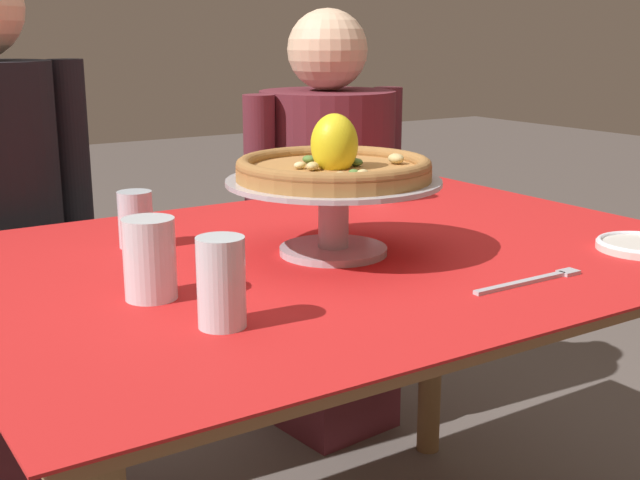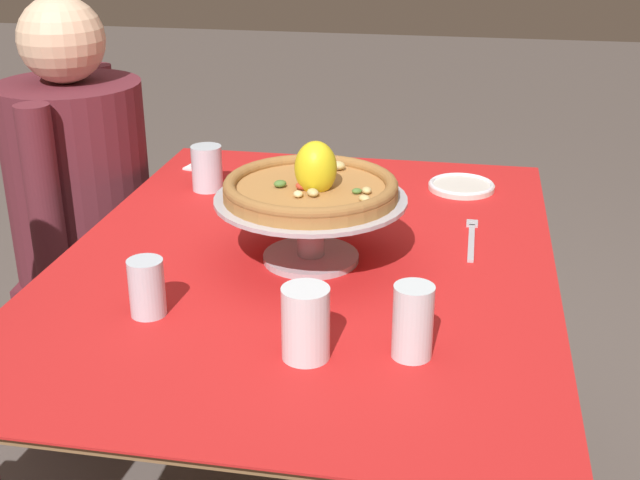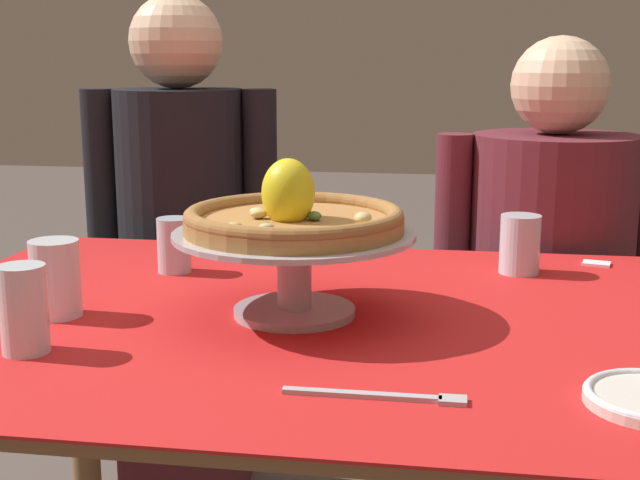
{
  "view_description": "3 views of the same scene",
  "coord_description": "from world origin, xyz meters",
  "px_view_note": "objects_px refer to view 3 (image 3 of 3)",
  "views": [
    {
      "loc": [
        -0.78,
        -1.13,
        1.09
      ],
      "look_at": [
        -0.04,
        -0.01,
        0.75
      ],
      "focal_mm": 46.13,
      "sensor_mm": 36.0,
      "label": 1
    },
    {
      "loc": [
        -1.46,
        -0.29,
        1.4
      ],
      "look_at": [
        -0.07,
        -0.04,
        0.79
      ],
      "focal_mm": 47.1,
      "sensor_mm": 36.0,
      "label": 2
    },
    {
      "loc": [
        0.21,
        -1.23,
        1.11
      ],
      "look_at": [
        0.01,
        0.04,
        0.83
      ],
      "focal_mm": 47.98,
      "sensor_mm": 36.0,
      "label": 3
    }
  ],
  "objects_px": {
    "pizza_stand": "(294,259)",
    "dinner_fork": "(384,396)",
    "water_glass_back_left": "(174,249)",
    "diner_right": "(548,302)",
    "pizza": "(293,217)",
    "sugar_packet": "(596,264)",
    "water_glass_back_right": "(520,248)",
    "diner_left": "(184,274)",
    "water_glass_side_left": "(56,283)",
    "water_glass_front_left": "(24,315)"
  },
  "relations": [
    {
      "from": "pizza",
      "to": "sugar_packet",
      "type": "height_order",
      "value": "pizza"
    },
    {
      "from": "water_glass_side_left",
      "to": "dinner_fork",
      "type": "relative_size",
      "value": 0.55
    },
    {
      "from": "water_glass_back_left",
      "to": "dinner_fork",
      "type": "height_order",
      "value": "water_glass_back_left"
    },
    {
      "from": "dinner_fork",
      "to": "sugar_packet",
      "type": "xyz_separation_m",
      "value": [
        0.34,
        0.7,
        -0.0
      ]
    },
    {
      "from": "water_glass_side_left",
      "to": "diner_left",
      "type": "bearing_deg",
      "value": 94.29
    },
    {
      "from": "water_glass_back_left",
      "to": "diner_left",
      "type": "height_order",
      "value": "diner_left"
    },
    {
      "from": "water_glass_back_left",
      "to": "diner_left",
      "type": "distance_m",
      "value": 0.54
    },
    {
      "from": "water_glass_back_left",
      "to": "sugar_packet",
      "type": "xyz_separation_m",
      "value": [
        0.77,
        0.18,
        -0.04
      ]
    },
    {
      "from": "pizza",
      "to": "sugar_packet",
      "type": "relative_size",
      "value": 6.53
    },
    {
      "from": "sugar_packet",
      "to": "diner_right",
      "type": "xyz_separation_m",
      "value": [
        -0.05,
        0.3,
        -0.16
      ]
    },
    {
      "from": "pizza_stand",
      "to": "dinner_fork",
      "type": "distance_m",
      "value": 0.35
    },
    {
      "from": "pizza_stand",
      "to": "water_glass_front_left",
      "type": "xyz_separation_m",
      "value": [
        -0.32,
        -0.22,
        -0.04
      ]
    },
    {
      "from": "water_glass_side_left",
      "to": "diner_left",
      "type": "distance_m",
      "value": 0.8
    },
    {
      "from": "pizza",
      "to": "water_glass_back_right",
      "type": "relative_size",
      "value": 3.08
    },
    {
      "from": "water_glass_front_left",
      "to": "pizza_stand",
      "type": "bearing_deg",
      "value": 34.47
    },
    {
      "from": "water_glass_front_left",
      "to": "water_glass_side_left",
      "type": "bearing_deg",
      "value": 101.66
    },
    {
      "from": "pizza_stand",
      "to": "diner_left",
      "type": "distance_m",
      "value": 0.85
    },
    {
      "from": "water_glass_back_right",
      "to": "diner_left",
      "type": "bearing_deg",
      "value": 152.44
    },
    {
      "from": "water_glass_back_right",
      "to": "diner_left",
      "type": "height_order",
      "value": "diner_left"
    },
    {
      "from": "diner_right",
      "to": "pizza",
      "type": "bearing_deg",
      "value": -122.83
    },
    {
      "from": "water_glass_back_right",
      "to": "diner_right",
      "type": "bearing_deg",
      "value": 75.66
    },
    {
      "from": "sugar_packet",
      "to": "pizza_stand",
      "type": "bearing_deg",
      "value": -141.31
    },
    {
      "from": "pizza_stand",
      "to": "water_glass_back_left",
      "type": "bearing_deg",
      "value": 139.4
    },
    {
      "from": "water_glass_front_left",
      "to": "diner_left",
      "type": "height_order",
      "value": "diner_left"
    },
    {
      "from": "pizza",
      "to": "water_glass_front_left",
      "type": "bearing_deg",
      "value": -145.66
    },
    {
      "from": "pizza",
      "to": "diner_left",
      "type": "height_order",
      "value": "diner_left"
    },
    {
      "from": "water_glass_front_left",
      "to": "water_glass_side_left",
      "type": "height_order",
      "value": "water_glass_front_left"
    },
    {
      "from": "pizza_stand",
      "to": "dinner_fork",
      "type": "height_order",
      "value": "pizza_stand"
    },
    {
      "from": "pizza_stand",
      "to": "water_glass_front_left",
      "type": "distance_m",
      "value": 0.39
    },
    {
      "from": "water_glass_back_right",
      "to": "pizza_stand",
      "type": "bearing_deg",
      "value": -138.06
    },
    {
      "from": "water_glass_back_right",
      "to": "sugar_packet",
      "type": "height_order",
      "value": "water_glass_back_right"
    },
    {
      "from": "dinner_fork",
      "to": "pizza_stand",
      "type": "bearing_deg",
      "value": 118.17
    },
    {
      "from": "diner_left",
      "to": "water_glass_side_left",
      "type": "bearing_deg",
      "value": -85.71
    },
    {
      "from": "water_glass_front_left",
      "to": "water_glass_back_left",
      "type": "distance_m",
      "value": 0.45
    },
    {
      "from": "dinner_fork",
      "to": "sugar_packet",
      "type": "distance_m",
      "value": 0.78
    },
    {
      "from": "pizza",
      "to": "sugar_packet",
      "type": "bearing_deg",
      "value": 38.76
    },
    {
      "from": "water_glass_back_right",
      "to": "water_glass_front_left",
      "type": "relative_size",
      "value": 0.9
    },
    {
      "from": "pizza",
      "to": "water_glass_side_left",
      "type": "distance_m",
      "value": 0.37
    },
    {
      "from": "dinner_fork",
      "to": "diner_right",
      "type": "xyz_separation_m",
      "value": [
        0.29,
        1.0,
        -0.16
      ]
    },
    {
      "from": "dinner_fork",
      "to": "diner_right",
      "type": "bearing_deg",
      "value": 73.93
    },
    {
      "from": "pizza_stand",
      "to": "pizza",
      "type": "distance_m",
      "value": 0.06
    },
    {
      "from": "water_glass_back_right",
      "to": "sugar_packet",
      "type": "bearing_deg",
      "value": 29.66
    },
    {
      "from": "water_glass_back_right",
      "to": "dinner_fork",
      "type": "xyz_separation_m",
      "value": [
        -0.19,
        -0.62,
        -0.04
      ]
    },
    {
      "from": "pizza_stand",
      "to": "dinner_fork",
      "type": "xyz_separation_m",
      "value": [
        0.16,
        -0.3,
        -0.08
      ]
    },
    {
      "from": "diner_left",
      "to": "pizza_stand",
      "type": "bearing_deg",
      "value": -60.15
    },
    {
      "from": "pizza",
      "to": "diner_right",
      "type": "bearing_deg",
      "value": 57.17
    },
    {
      "from": "water_glass_back_right",
      "to": "water_glass_back_left",
      "type": "xyz_separation_m",
      "value": [
        -0.62,
        -0.09,
        -0.0
      ]
    },
    {
      "from": "pizza_stand",
      "to": "diner_right",
      "type": "bearing_deg",
      "value": 57.15
    },
    {
      "from": "water_glass_back_right",
      "to": "dinner_fork",
      "type": "relative_size",
      "value": 0.5
    },
    {
      "from": "water_glass_side_left",
      "to": "sugar_packet",
      "type": "relative_size",
      "value": 2.33
    }
  ]
}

